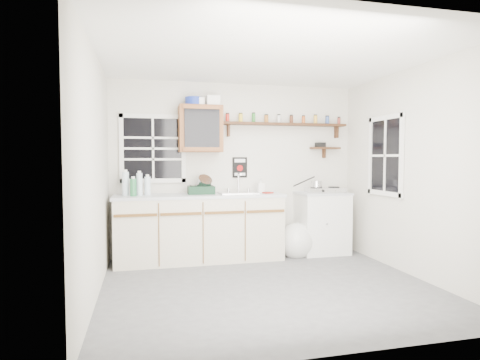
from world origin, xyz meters
name	(u,v)px	position (x,y,z in m)	size (l,w,h in m)	color
room	(269,173)	(0.00, 0.00, 1.25)	(3.64, 3.24, 2.54)	#4F4F51
main_cabinet	(200,227)	(-0.58, 1.30, 0.46)	(2.31, 0.63, 0.92)	beige
right_cabinet	(322,223)	(1.25, 1.32, 0.46)	(0.73, 0.57, 0.91)	silver
sink	(238,193)	(-0.05, 1.30, 0.93)	(0.52, 0.44, 0.29)	silver
upper_cabinet	(201,129)	(-0.55, 1.44, 1.82)	(0.60, 0.32, 0.65)	brown
upper_cabinet_clutter	(201,101)	(-0.54, 1.44, 2.21)	(0.48, 0.24, 0.14)	navy
spice_shelf	(284,124)	(0.72, 1.51, 1.93)	(1.91, 0.18, 0.35)	#311E0D
secondary_shelf	(324,148)	(1.36, 1.52, 1.58)	(0.45, 0.16, 0.24)	#311E0D
warning_sign	(240,167)	(0.05, 1.59, 1.28)	(0.22, 0.02, 0.30)	black
window_back	(153,149)	(-1.20, 1.59, 1.55)	(0.93, 0.03, 0.98)	black
window_right	(386,156)	(1.79, 0.55, 1.45)	(0.03, 0.78, 1.08)	black
water_bottles	(135,185)	(-1.44, 1.32, 1.06)	(0.37, 0.19, 0.34)	silver
dish_rack	(202,188)	(-0.55, 1.36, 1.01)	(0.37, 0.28, 0.27)	black
soap_bottle	(261,186)	(0.30, 1.37, 1.02)	(0.09, 0.09, 0.20)	silver
rag	(268,193)	(0.37, 1.22, 0.93)	(0.13, 0.11, 0.02)	maroon
hotplate	(325,190)	(1.28, 1.31, 0.95)	(0.59, 0.36, 0.08)	silver
saucepan	(316,184)	(1.14, 1.31, 1.03)	(0.40, 0.22, 0.17)	silver
trash_bag	(296,241)	(0.80, 1.21, 0.22)	(0.46, 0.42, 0.53)	silver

